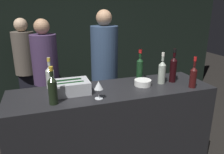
# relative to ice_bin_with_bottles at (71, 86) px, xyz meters

# --- Properties ---
(wall_back_chalkboard) EXTENTS (6.40, 0.06, 2.80)m
(wall_back_chalkboard) POSITION_rel_ice_bin_with_bottles_xyz_m (0.41, 2.29, 0.32)
(wall_back_chalkboard) COLOR black
(wall_back_chalkboard) RESTS_ON ground_plane
(bar_counter) EXTENTS (2.07, 0.62, 1.01)m
(bar_counter) POSITION_rel_ice_bin_with_bottles_xyz_m (0.41, -0.04, -0.57)
(bar_counter) COLOR black
(bar_counter) RESTS_ON ground_plane
(ice_bin_with_bottles) EXTENTS (0.34, 0.25, 0.13)m
(ice_bin_with_bottles) POSITION_rel_ice_bin_with_bottles_xyz_m (0.00, 0.00, 0.00)
(ice_bin_with_bottles) COLOR #B7BABF
(ice_bin_with_bottles) RESTS_ON bar_counter
(bowl_white) EXTENTS (0.18, 0.18, 0.06)m
(bowl_white) POSITION_rel_ice_bin_with_bottles_xyz_m (0.75, -0.03, -0.03)
(bowl_white) COLOR white
(bowl_white) RESTS_ON bar_counter
(wine_glass) EXTENTS (0.08, 0.08, 0.17)m
(wine_glass) POSITION_rel_ice_bin_with_bottles_xyz_m (0.22, -0.22, 0.06)
(wine_glass) COLOR silver
(wine_glass) RESTS_ON bar_counter
(candle_votive) EXTENTS (0.07, 0.07, 0.06)m
(candle_votive) POSITION_rel_ice_bin_with_bottles_xyz_m (1.08, 0.15, -0.04)
(candle_votive) COLOR silver
(candle_votive) RESTS_ON bar_counter
(red_wine_bottle_black_foil) EXTENTS (0.07, 0.07, 0.37)m
(red_wine_bottle_black_foil) POSITION_rel_ice_bin_with_bottles_xyz_m (1.11, -0.03, 0.09)
(red_wine_bottle_black_foil) COLOR black
(red_wine_bottle_black_foil) RESTS_ON bar_counter
(red_wine_bottle_tall) EXTENTS (0.07, 0.07, 0.33)m
(red_wine_bottle_tall) POSITION_rel_ice_bin_with_bottles_xyz_m (1.21, -0.25, 0.06)
(red_wine_bottle_tall) COLOR #380F0F
(red_wine_bottle_tall) RESTS_ON bar_counter
(champagne_bottle) EXTENTS (0.08, 0.08, 0.33)m
(champagne_bottle) POSITION_rel_ice_bin_with_bottles_xyz_m (-0.18, -0.21, 0.07)
(champagne_bottle) COLOR black
(champagne_bottle) RESTS_ON bar_counter
(white_wine_bottle) EXTENTS (0.08, 0.08, 0.34)m
(white_wine_bottle) POSITION_rel_ice_bin_with_bottles_xyz_m (0.97, -0.03, 0.07)
(white_wine_bottle) COLOR #9EA899
(white_wine_bottle) RESTS_ON bar_counter
(rose_wine_bottle) EXTENTS (0.08, 0.08, 0.32)m
(rose_wine_bottle) POSITION_rel_ice_bin_with_bottles_xyz_m (-0.18, 0.20, 0.06)
(rose_wine_bottle) COLOR #B2B7AD
(rose_wine_bottle) RESTS_ON bar_counter
(red_wine_bottle_burgundy) EXTENTS (0.07, 0.07, 0.35)m
(red_wine_bottle_burgundy) POSITION_rel_ice_bin_with_bottles_xyz_m (0.80, 0.16, 0.08)
(red_wine_bottle_burgundy) COLOR #143319
(red_wine_bottle_burgundy) RESTS_ON bar_counter
(person_in_hoodie) EXTENTS (0.35, 0.35, 1.64)m
(person_in_hoodie) POSITION_rel_ice_bin_with_bottles_xyz_m (-0.50, 1.77, -0.16)
(person_in_hoodie) COLOR black
(person_in_hoodie) RESTS_ON ground_plane
(person_blond_tee) EXTENTS (0.37, 0.37, 1.77)m
(person_blond_tee) POSITION_rel_ice_bin_with_bottles_xyz_m (0.59, 0.84, -0.09)
(person_blond_tee) COLOR black
(person_blond_tee) RESTS_ON ground_plane
(person_grey_polo) EXTENTS (0.36, 0.36, 1.66)m
(person_grey_polo) POSITION_rel_ice_bin_with_bottles_xyz_m (-0.20, 1.14, -0.15)
(person_grey_polo) COLOR black
(person_grey_polo) RESTS_ON ground_plane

